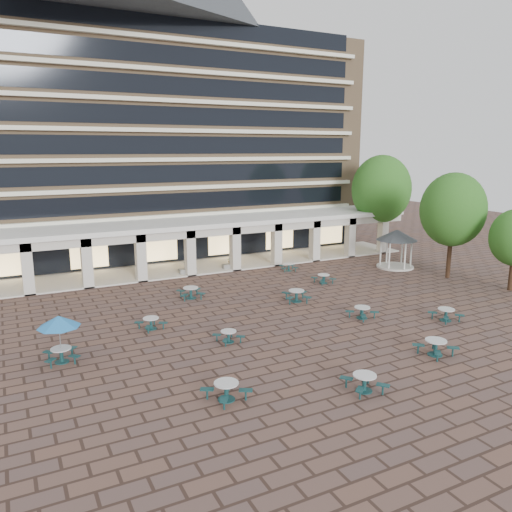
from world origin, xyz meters
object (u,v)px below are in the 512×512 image
(planter_right, at_px, (231,265))
(picnic_table_2, at_px, (362,311))
(picnic_table_0, at_px, (226,389))
(picnic_table_1, at_px, (364,381))
(planter_left, at_px, (188,268))
(gazebo, at_px, (397,239))

(planter_right, bearing_deg, picnic_table_2, -82.56)
(picnic_table_0, height_order, planter_right, planter_right)
(picnic_table_1, relative_size, picnic_table_2, 0.99)
(picnic_table_0, distance_m, picnic_table_1, 6.20)
(picnic_table_1, xyz_separation_m, planter_left, (0.03, 23.90, 0.08))
(planter_left, xyz_separation_m, planter_right, (4.07, 0.00, -0.14))
(picnic_table_0, xyz_separation_m, picnic_table_2, (12.04, 5.83, -0.03))
(picnic_table_1, xyz_separation_m, gazebo, (17.86, 17.70, 2.15))
(picnic_table_1, relative_size, gazebo, 0.52)
(planter_right, bearing_deg, picnic_table_0, -114.51)
(gazebo, xyz_separation_m, planter_right, (-13.75, 6.20, -2.20))
(planter_right, bearing_deg, picnic_table_1, -99.75)
(picnic_table_1, relative_size, planter_left, 1.28)
(picnic_table_2, distance_m, planter_right, 16.13)
(picnic_table_0, height_order, planter_left, planter_left)
(picnic_table_1, height_order, picnic_table_2, picnic_table_1)
(picnic_table_1, bearing_deg, gazebo, 51.30)
(planter_left, bearing_deg, picnic_table_0, -105.07)
(picnic_table_0, distance_m, picnic_table_2, 13.38)
(picnic_table_2, bearing_deg, gazebo, 27.25)
(planter_left, relative_size, planter_right, 1.00)
(picnic_table_0, xyz_separation_m, gazebo, (23.70, 15.63, 2.14))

